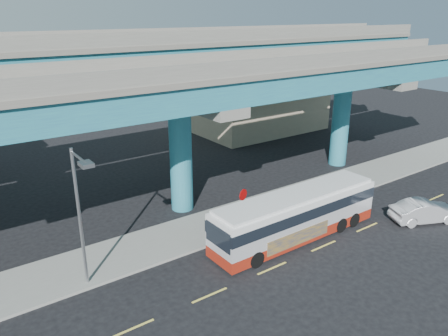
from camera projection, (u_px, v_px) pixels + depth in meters
ground at (268, 266)px, 23.41m from camera, size 120.00×120.00×0.00m
sidewalk at (211, 226)px, 27.58m from camera, size 70.00×4.00×0.15m
lane_markings at (272, 268)px, 23.18m from camera, size 58.00×0.12×0.01m
viaduct at (177, 75)px, 27.26m from camera, size 52.00×12.40×11.70m
building_beige at (255, 98)px, 49.66m from camera, size 14.00×10.23×7.00m
transit_bus at (296, 214)px, 25.77m from camera, size 11.37×2.49×2.91m
sedan at (425, 211)px, 28.11m from camera, size 4.81×5.54×1.45m
street_lamp at (81, 201)px, 19.80m from camera, size 0.50×2.32×7.00m
stop_sign at (243, 200)px, 26.76m from camera, size 0.74×0.23×2.54m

